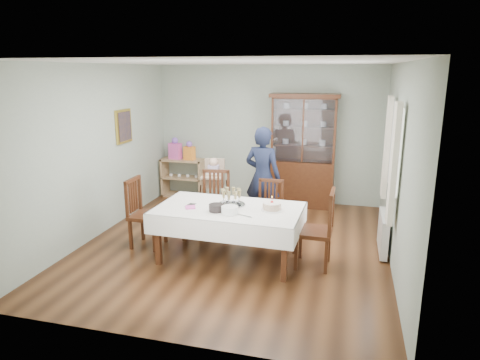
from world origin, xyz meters
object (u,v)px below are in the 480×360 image
(dining_table, at_px, (229,233))
(birthday_cake, at_px, (272,206))
(chair_far_right, at_px, (269,222))
(woman, at_px, (263,177))
(chair_end_right, at_px, (315,244))
(high_chair, at_px, (214,194))
(chair_far_left, at_px, (215,216))
(chair_end_left, at_px, (147,226))
(sideboard, at_px, (183,178))
(gift_bag_orange, at_px, (189,151))
(china_cabinet, at_px, (303,149))
(champagne_tray, at_px, (231,200))
(gift_bag_pink, at_px, (175,149))

(dining_table, distance_m, birthday_cake, 0.73)
(birthday_cake, bearing_deg, chair_far_right, 103.18)
(chair_far_right, height_order, woman, woman)
(dining_table, xyz_separation_m, birthday_cake, (0.59, 0.04, 0.43))
(woman, bearing_deg, birthday_cake, 118.45)
(chair_end_right, bearing_deg, high_chair, -127.88)
(chair_far_left, distance_m, chair_end_left, 1.10)
(sideboard, relative_size, gift_bag_orange, 2.33)
(chair_far_left, relative_size, gift_bag_orange, 2.68)
(chair_end_right, bearing_deg, china_cabinet, -168.12)
(chair_end_right, height_order, high_chair, high_chair)
(chair_far_left, bearing_deg, woman, 34.84)
(chair_end_right, relative_size, woman, 0.63)
(dining_table, xyz_separation_m, sideboard, (-1.80, 2.77, 0.02))
(dining_table, bearing_deg, chair_far_left, 119.92)
(china_cabinet, bearing_deg, champagne_tray, -104.70)
(champagne_tray, bearing_deg, sideboard, 124.06)
(dining_table, bearing_deg, gift_bag_orange, 120.71)
(dining_table, bearing_deg, chair_end_right, 3.63)
(chair_far_right, bearing_deg, woman, 111.25)
(high_chair, bearing_deg, woman, -22.88)
(china_cabinet, height_order, high_chair, china_cabinet)
(chair_end_left, xyz_separation_m, champagne_tray, (1.34, -0.04, 0.52))
(dining_table, xyz_separation_m, china_cabinet, (0.70, 2.75, 0.74))
(chair_end_right, xyz_separation_m, gift_bag_orange, (-2.82, 2.68, 0.65))
(chair_end_right, distance_m, high_chair, 2.53)
(dining_table, xyz_separation_m, champagne_tray, (0.01, 0.10, 0.45))
(high_chair, xyz_separation_m, gift_bag_pink, (-1.19, 1.07, 0.57))
(champagne_tray, bearing_deg, gift_bag_orange, 121.78)
(birthday_cake, distance_m, gift_bag_pink, 3.72)
(sideboard, distance_m, gift_bag_orange, 0.60)
(chair_end_left, distance_m, birthday_cake, 2.00)
(china_cabinet, xyz_separation_m, champagne_tray, (-0.69, -2.65, -0.29))
(dining_table, xyz_separation_m, woman, (0.18, 1.44, 0.47))
(chair_far_right, bearing_deg, chair_end_left, -157.03)
(chair_end_right, xyz_separation_m, woman, (-1.01, 1.37, 0.54))
(sideboard, distance_m, chair_end_right, 4.02)
(gift_bag_pink, bearing_deg, birthday_cake, -46.84)
(sideboard, bearing_deg, champagne_tray, -55.94)
(champagne_tray, xyz_separation_m, gift_bag_pink, (-1.96, 2.65, 0.17))
(chair_far_right, bearing_deg, birthday_cake, -76.99)
(china_cabinet, distance_m, gift_bag_pink, 2.65)
(dining_table, height_order, chair_far_right, chair_far_right)
(gift_bag_orange, bearing_deg, woman, -35.91)
(high_chair, relative_size, gift_bag_pink, 2.41)
(china_cabinet, xyz_separation_m, chair_far_right, (-0.30, -1.87, -0.85))
(chair_end_left, xyz_separation_m, woman, (1.51, 1.30, 0.55))
(chair_end_left, relative_size, woman, 0.61)
(champagne_tray, xyz_separation_m, birthday_cake, (0.59, -0.06, -0.02))
(sideboard, relative_size, gift_bag_pink, 1.99)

